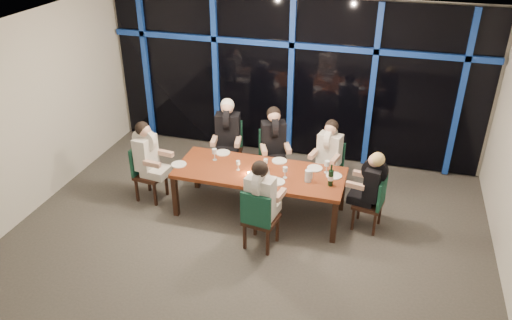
# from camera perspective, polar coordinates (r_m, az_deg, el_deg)

# --- Properties ---
(room) EXTENTS (7.04, 7.00, 3.02)m
(room) POSITION_cam_1_polar(r_m,az_deg,el_deg) (6.39, -1.50, 5.24)
(room) COLOR #514D48
(room) RESTS_ON ground
(window_wall) EXTENTS (6.86, 0.43, 2.94)m
(window_wall) POSITION_cam_1_polar(r_m,az_deg,el_deg) (9.21, 4.16, 9.41)
(window_wall) COLOR black
(window_wall) RESTS_ON ground
(dining_table) EXTENTS (2.60, 1.00, 0.75)m
(dining_table) POSITION_cam_1_polar(r_m,az_deg,el_deg) (7.68, 0.41, -1.74)
(dining_table) COLOR brown
(dining_table) RESTS_ON ground
(chair_far_left) EXTENTS (0.54, 0.54, 1.00)m
(chair_far_left) POSITION_cam_1_polar(r_m,az_deg,el_deg) (8.84, -3.13, 1.61)
(chair_far_left) COLOR black
(chair_far_left) RESTS_ON ground
(chair_far_mid) EXTENTS (0.59, 0.59, 0.97)m
(chair_far_mid) POSITION_cam_1_polar(r_m,az_deg,el_deg) (8.59, 1.91, 0.68)
(chair_far_mid) COLOR black
(chair_far_mid) RESTS_ON ground
(chair_far_right) EXTENTS (0.51, 0.51, 0.91)m
(chair_far_right) POSITION_cam_1_polar(r_m,az_deg,el_deg) (8.41, 8.37, -0.56)
(chair_far_right) COLOR black
(chair_far_right) RESTS_ON ground
(chair_end_left) EXTENTS (0.48, 0.48, 0.94)m
(chair_end_left) POSITION_cam_1_polar(r_m,az_deg,el_deg) (8.34, -12.51, -1.07)
(chair_end_left) COLOR black
(chair_end_left) RESTS_ON ground
(chair_end_right) EXTENTS (0.47, 0.47, 0.88)m
(chair_end_right) POSITION_cam_1_polar(r_m,az_deg,el_deg) (7.61, 13.31, -4.58)
(chair_end_right) COLOR black
(chair_end_right) RESTS_ON ground
(chair_near_mid) EXTENTS (0.51, 0.51, 0.96)m
(chair_near_mid) POSITION_cam_1_polar(r_m,az_deg,el_deg) (6.98, 0.33, -6.55)
(chair_near_mid) COLOR black
(chair_near_mid) RESTS_ON ground
(diner_far_left) EXTENTS (0.54, 0.66, 0.97)m
(diner_far_left) POSITION_cam_1_polar(r_m,az_deg,el_deg) (8.60, -3.28, 3.71)
(diner_far_left) COLOR black
(diner_far_left) RESTS_ON ground
(diner_far_mid) EXTENTS (0.61, 0.67, 0.95)m
(diner_far_mid) POSITION_cam_1_polar(r_m,az_deg,el_deg) (8.35, 2.05, 2.77)
(diner_far_mid) COLOR black
(diner_far_mid) RESTS_ON ground
(diner_far_right) EXTENTS (0.51, 0.61, 0.89)m
(diner_far_right) POSITION_cam_1_polar(r_m,az_deg,el_deg) (8.17, 8.35, 1.44)
(diner_far_right) COLOR white
(diner_far_right) RESTS_ON ground
(diner_end_left) EXTENTS (0.61, 0.49, 0.92)m
(diner_end_left) POSITION_cam_1_polar(r_m,az_deg,el_deg) (8.13, -12.31, 1.12)
(diner_end_left) COLOR white
(diner_end_left) RESTS_ON ground
(diner_end_right) EXTENTS (0.58, 0.47, 0.85)m
(diner_end_right) POSITION_cam_1_polar(r_m,az_deg,el_deg) (7.44, 13.06, -2.18)
(diner_end_right) COLOR black
(diner_end_right) RESTS_ON ground
(diner_near_mid) EXTENTS (0.51, 0.63, 0.93)m
(diner_near_mid) POSITION_cam_1_polar(r_m,az_deg,el_deg) (6.84, 0.62, -3.58)
(diner_near_mid) COLOR white
(diner_near_mid) RESTS_ON ground
(plate_far_left) EXTENTS (0.24, 0.24, 0.01)m
(plate_far_left) POSITION_cam_1_polar(r_m,az_deg,el_deg) (8.18, -3.82, 0.84)
(plate_far_left) COLOR white
(plate_far_left) RESTS_ON dining_table
(plate_far_mid) EXTENTS (0.24, 0.24, 0.01)m
(plate_far_mid) POSITION_cam_1_polar(r_m,az_deg,el_deg) (7.93, 2.69, -0.09)
(plate_far_mid) COLOR white
(plate_far_mid) RESTS_ON dining_table
(plate_far_right) EXTENTS (0.24, 0.24, 0.01)m
(plate_far_right) POSITION_cam_1_polar(r_m,az_deg,el_deg) (7.76, 6.73, -0.94)
(plate_far_right) COLOR white
(plate_far_right) RESTS_ON dining_table
(plate_end_left) EXTENTS (0.24, 0.24, 0.01)m
(plate_end_left) POSITION_cam_1_polar(r_m,az_deg,el_deg) (7.91, -8.81, -0.50)
(plate_end_left) COLOR white
(plate_end_left) RESTS_ON dining_table
(plate_end_right) EXTENTS (0.24, 0.24, 0.01)m
(plate_end_right) POSITION_cam_1_polar(r_m,az_deg,el_deg) (7.60, 8.90, -1.79)
(plate_end_right) COLOR white
(plate_end_right) RESTS_ON dining_table
(plate_near_mid) EXTENTS (0.24, 0.24, 0.01)m
(plate_near_mid) POSITION_cam_1_polar(r_m,az_deg,el_deg) (7.36, 2.41, -2.51)
(plate_near_mid) COLOR white
(plate_near_mid) RESTS_ON dining_table
(wine_bottle) EXTENTS (0.08, 0.08, 0.34)m
(wine_bottle) POSITION_cam_1_polar(r_m,az_deg,el_deg) (7.30, 8.54, -2.00)
(wine_bottle) COLOR black
(wine_bottle) RESTS_ON dining_table
(water_pitcher) EXTENTS (0.12, 0.10, 0.19)m
(water_pitcher) POSITION_cam_1_polar(r_m,az_deg,el_deg) (7.38, 6.00, -1.81)
(water_pitcher) COLOR silver
(water_pitcher) RESTS_ON dining_table
(tea_light) EXTENTS (0.05, 0.05, 0.03)m
(tea_light) POSITION_cam_1_polar(r_m,az_deg,el_deg) (7.57, -0.82, -1.50)
(tea_light) COLOR #FF9E4C
(tea_light) RESTS_ON dining_table
(wine_glass_a) EXTENTS (0.06, 0.06, 0.16)m
(wine_glass_a) POSITION_cam_1_polar(r_m,az_deg,el_deg) (7.63, -2.06, -0.38)
(wine_glass_a) COLOR silver
(wine_glass_a) RESTS_ON dining_table
(wine_glass_b) EXTENTS (0.06, 0.06, 0.17)m
(wine_glass_b) POSITION_cam_1_polar(r_m,az_deg,el_deg) (7.65, 1.12, -0.20)
(wine_glass_b) COLOR silver
(wine_glass_b) RESTS_ON dining_table
(wine_glass_c) EXTENTS (0.07, 0.07, 0.18)m
(wine_glass_c) POSITION_cam_1_polar(r_m,az_deg,el_deg) (7.42, 3.35, -1.16)
(wine_glass_c) COLOR silver
(wine_glass_c) RESTS_ON dining_table
(wine_glass_d) EXTENTS (0.08, 0.08, 0.20)m
(wine_glass_d) POSITION_cam_1_polar(r_m,az_deg,el_deg) (7.92, -4.77, 0.92)
(wine_glass_d) COLOR silver
(wine_glass_d) RESTS_ON dining_table
(wine_glass_e) EXTENTS (0.08, 0.08, 0.20)m
(wine_glass_e) POSITION_cam_1_polar(r_m,az_deg,el_deg) (7.62, 8.10, -0.48)
(wine_glass_e) COLOR white
(wine_glass_e) RESTS_ON dining_table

